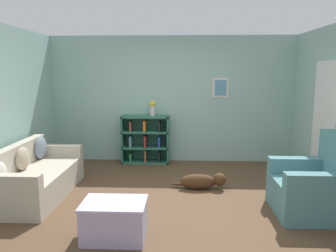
{
  "coord_description": "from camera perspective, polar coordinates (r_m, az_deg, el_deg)",
  "views": [
    {
      "loc": [
        0.21,
        -4.58,
        1.89
      ],
      "look_at": [
        0.0,
        0.4,
        1.05
      ],
      "focal_mm": 35.0,
      "sensor_mm": 36.0,
      "label": 1
    }
  ],
  "objects": [
    {
      "name": "vase",
      "position": [
        6.66,
        -2.71,
        3.28
      ],
      "size": [
        0.12,
        0.12,
        0.31
      ],
      "color": "silver",
      "rests_on": "bookshelf"
    },
    {
      "name": "recliner_chair",
      "position": [
        4.82,
        24.19,
        -9.66
      ],
      "size": [
        0.9,
        0.92,
        1.08
      ],
      "color": "slate",
      "rests_on": "ground_plane"
    },
    {
      "name": "bookshelf",
      "position": [
        6.81,
        -3.95,
        -2.37
      ],
      "size": [
        0.97,
        0.33,
        0.98
      ],
      "color": "#2D6B56",
      "rests_on": "ground_plane"
    },
    {
      "name": "ground_plane",
      "position": [
        4.96,
        -0.2,
        -12.84
      ],
      "size": [
        14.0,
        14.0,
        0.0
      ],
      "primitive_type": "plane",
      "color": "brown"
    },
    {
      "name": "couch",
      "position": [
        5.44,
        -22.22,
        -8.21
      ],
      "size": [
        0.84,
        1.84,
        0.79
      ],
      "color": "#B7AD99",
      "rests_on": "ground_plane"
    },
    {
      "name": "coffee_table",
      "position": [
        3.9,
        -9.31,
        -15.69
      ],
      "size": [
        0.72,
        0.51,
        0.44
      ],
      "color": "#ADA3CC",
      "rests_on": "ground_plane"
    },
    {
      "name": "dog",
      "position": [
        5.39,
        6.05,
        -9.52
      ],
      "size": [
        0.89,
        0.22,
        0.27
      ],
      "color": "#472D19",
      "rests_on": "ground_plane"
    },
    {
      "name": "wall_back",
      "position": [
        6.86,
        0.68,
        4.64
      ],
      "size": [
        5.6,
        0.13,
        2.6
      ],
      "color": "#93BCB2",
      "rests_on": "ground_plane"
    }
  ]
}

